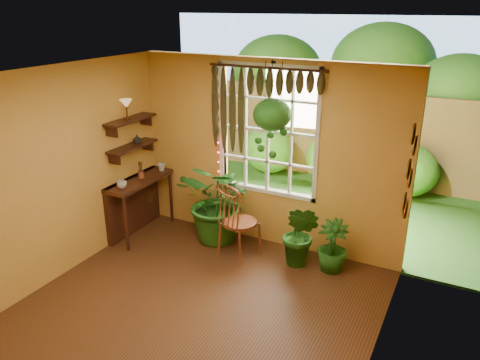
{
  "coord_description": "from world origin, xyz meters",
  "views": [
    {
      "loc": [
        2.56,
        -3.56,
        3.37
      ],
      "look_at": [
        0.14,
        1.15,
        1.37
      ],
      "focal_mm": 35.0,
      "sensor_mm": 36.0,
      "label": 1
    }
  ],
  "objects_px": {
    "potted_plant_left": "(219,202)",
    "hanging_basket": "(272,118)",
    "counter_ledge": "(135,199)",
    "potted_plant_mid": "(301,235)",
    "windsor_chair": "(238,232)"
  },
  "relations": [
    {
      "from": "counter_ledge",
      "to": "potted_plant_mid",
      "type": "height_order",
      "value": "potted_plant_mid"
    },
    {
      "from": "potted_plant_left",
      "to": "potted_plant_mid",
      "type": "xyz_separation_m",
      "value": [
        1.32,
        -0.13,
        -0.17
      ]
    },
    {
      "from": "windsor_chair",
      "to": "potted_plant_mid",
      "type": "relative_size",
      "value": 1.41
    },
    {
      "from": "counter_ledge",
      "to": "windsor_chair",
      "type": "xyz_separation_m",
      "value": [
        1.76,
        0.05,
        -0.18
      ]
    },
    {
      "from": "counter_ledge",
      "to": "potted_plant_left",
      "type": "height_order",
      "value": "potted_plant_left"
    },
    {
      "from": "counter_ledge",
      "to": "potted_plant_left",
      "type": "distance_m",
      "value": 1.35
    },
    {
      "from": "counter_ledge",
      "to": "windsor_chair",
      "type": "height_order",
      "value": "windsor_chair"
    },
    {
      "from": "counter_ledge",
      "to": "hanging_basket",
      "type": "relative_size",
      "value": 0.96
    },
    {
      "from": "windsor_chair",
      "to": "counter_ledge",
      "type": "bearing_deg",
      "value": -160.94
    },
    {
      "from": "windsor_chair",
      "to": "potted_plant_mid",
      "type": "bearing_deg",
      "value": 27.41
    },
    {
      "from": "potted_plant_left",
      "to": "hanging_basket",
      "type": "bearing_deg",
      "value": 4.84
    },
    {
      "from": "potted_plant_mid",
      "to": "windsor_chair",
      "type": "bearing_deg",
      "value": -170.17
    },
    {
      "from": "potted_plant_left",
      "to": "potted_plant_mid",
      "type": "distance_m",
      "value": 1.34
    },
    {
      "from": "counter_ledge",
      "to": "potted_plant_left",
      "type": "bearing_deg",
      "value": 13.98
    },
    {
      "from": "hanging_basket",
      "to": "potted_plant_mid",
      "type": "bearing_deg",
      "value": -19.89
    }
  ]
}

